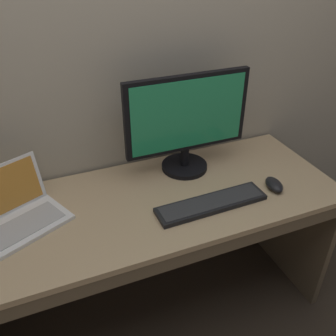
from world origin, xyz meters
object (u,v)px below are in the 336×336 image
Objects in this scene: laptop_white at (19,214)px; external_monitor at (187,122)px; computer_mouse at (274,184)px; wired_keyboard at (211,203)px.

external_monitor reaches higher than laptop_white.
laptop_white is 0.78m from external_monitor.
laptop_white is 3.43× the size of computer_mouse.
external_monitor reaches higher than computer_mouse.
computer_mouse is at bearing 1.05° from wired_keyboard.
laptop_white is 1.06m from computer_mouse.
external_monitor is at bearing 145.37° from computer_mouse.
wired_keyboard is at bearing -14.33° from laptop_white.
laptop_white is at bearing -172.10° from external_monitor.
wired_keyboard is at bearing -93.16° from external_monitor.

